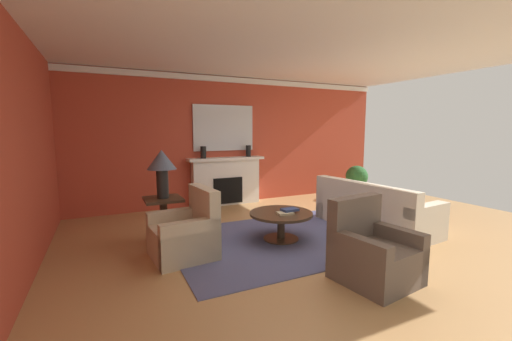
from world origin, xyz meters
TOP-DOWN VIEW (x-y plane):
  - ground_plane at (0.00, 0.00)m, footprint 9.71×9.71m
  - wall_fireplace at (0.00, 2.87)m, footprint 8.07×0.12m
  - wall_window at (-3.80, 0.30)m, footprint 0.12×6.21m
  - ceiling_panel at (0.00, 0.30)m, footprint 8.07×6.21m
  - crown_moulding at (0.00, 2.79)m, footprint 8.07×0.08m
  - area_rug at (-0.43, -0.03)m, footprint 3.40×2.49m
  - fireplace at (-0.35, 2.65)m, footprint 1.80×0.35m
  - mantel_mirror at (-0.35, 2.78)m, footprint 1.46×0.04m
  - sofa at (1.36, -0.21)m, footprint 1.09×2.17m
  - armchair_near_window at (-1.95, -0.04)m, footprint 0.87×0.87m
  - armchair_facing_fireplace at (-0.15, -1.68)m, footprint 0.90×0.90m
  - coffee_table at (-0.43, -0.03)m, footprint 1.00×1.00m
  - side_table at (-2.12, 0.70)m, footprint 0.56×0.56m
  - table_lamp at (-2.12, 0.70)m, footprint 0.44×0.44m
  - vase_mantel_right at (0.20, 2.61)m, footprint 0.12×0.12m
  - vase_mantel_left at (-0.90, 2.61)m, footprint 0.13×0.13m
  - book_red_cover at (-0.42, -0.14)m, footprint 0.26×0.21m
  - book_art_folio at (-0.31, -0.10)m, footprint 0.26×0.18m
  - potted_plant at (2.94, 1.91)m, footprint 0.56×0.56m

SIDE VIEW (x-z plane):
  - ground_plane at x=0.00m, z-range 0.00..0.00m
  - area_rug at x=-0.43m, z-range 0.00..0.01m
  - sofa at x=1.36m, z-range -0.13..0.72m
  - armchair_near_window at x=-1.95m, z-range -0.17..0.78m
  - armchair_facing_fireplace at x=-0.15m, z-range -0.17..0.78m
  - coffee_table at x=-0.43m, z-range 0.11..0.56m
  - side_table at x=-2.12m, z-range 0.05..0.75m
  - book_red_cover at x=-0.42m, z-range 0.45..0.48m
  - potted_plant at x=2.94m, z-range 0.08..0.91m
  - book_art_folio at x=-0.31m, z-range 0.48..0.52m
  - fireplace at x=-0.35m, z-range -0.03..1.09m
  - table_lamp at x=-2.12m, z-range 0.85..1.60m
  - vase_mantel_right at x=0.20m, z-range 1.11..1.38m
  - vase_mantel_left at x=-0.90m, z-range 1.11..1.38m
  - wall_fireplace at x=0.00m, z-range 0.00..2.97m
  - wall_window at x=-3.80m, z-range 0.00..2.97m
  - mantel_mirror at x=-0.35m, z-range 1.26..2.31m
  - crown_moulding at x=0.00m, z-range 2.83..2.95m
  - ceiling_panel at x=0.00m, z-range 2.97..3.03m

